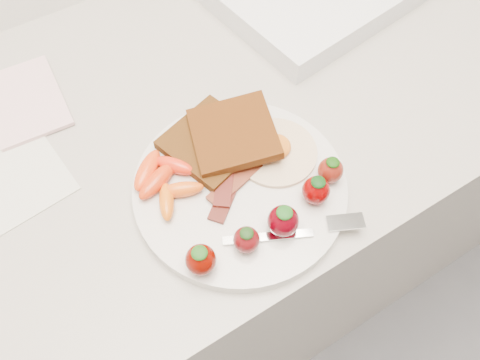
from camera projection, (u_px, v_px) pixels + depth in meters
counter at (208, 237)px, 1.06m from camera, size 2.00×0.60×0.90m
plate at (240, 188)px, 0.59m from camera, size 0.27×0.27×0.02m
toast_lower at (212, 142)px, 0.61m from camera, size 0.13×0.13×0.01m
toast_upper at (234, 133)px, 0.60m from camera, size 0.13×0.13×0.02m
fried_egg at (276, 150)px, 0.61m from camera, size 0.12×0.12×0.02m
bacon_strips at (229, 184)px, 0.58m from camera, size 0.10×0.09×0.01m
baby_carrots at (164, 180)px, 0.58m from camera, size 0.09×0.11×0.02m
strawberries at (276, 216)px, 0.54m from camera, size 0.23×0.06×0.04m
fork at (304, 230)px, 0.55m from camera, size 0.16×0.08×0.00m
notepad at (25, 101)px, 0.67m from camera, size 0.11×0.15×0.01m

